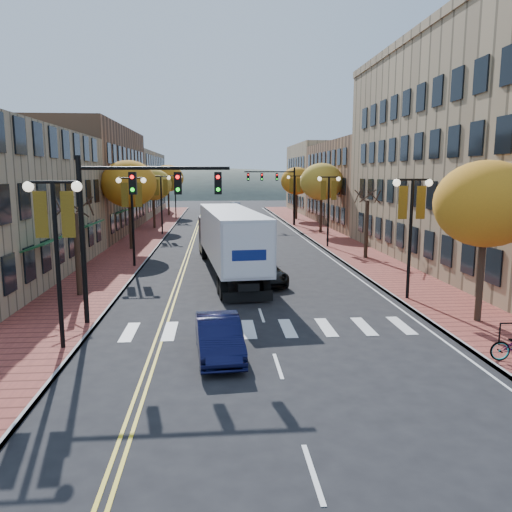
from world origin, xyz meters
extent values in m
plane|color=black|center=(0.00, 0.00, 0.00)|extent=(200.00, 200.00, 0.00)
cube|color=brown|center=(-9.00, 32.50, 0.07)|extent=(4.00, 85.00, 0.15)
cube|color=brown|center=(9.00, 32.50, 0.07)|extent=(4.00, 85.00, 0.15)
cube|color=brown|center=(-17.00, 36.00, 5.50)|extent=(12.00, 24.00, 11.00)
cube|color=#9E8966|center=(-17.00, 61.00, 4.75)|extent=(12.00, 26.00, 9.50)
cube|color=#997F5B|center=(18.50, 16.00, 7.50)|extent=(15.00, 28.00, 15.00)
cube|color=brown|center=(18.50, 42.00, 5.00)|extent=(15.00, 24.00, 10.00)
cube|color=#9E8966|center=(18.50, 64.00, 5.50)|extent=(15.00, 20.00, 11.00)
cylinder|color=#382619|center=(-9.00, 8.00, 2.25)|extent=(0.28, 0.28, 4.20)
cylinder|color=#382619|center=(-9.00, 24.00, 2.60)|extent=(0.28, 0.28, 4.90)
ellipsoid|color=orange|center=(-9.00, 24.00, 5.46)|extent=(4.48, 4.48, 3.81)
cylinder|color=#382619|center=(-9.00, 40.00, 2.42)|extent=(0.28, 0.28, 4.55)
ellipsoid|color=gold|center=(-9.00, 40.00, 5.07)|extent=(4.16, 4.16, 3.54)
cylinder|color=#382619|center=(-9.00, 58.00, 2.67)|extent=(0.28, 0.28, 5.04)
ellipsoid|color=orange|center=(-9.00, 58.00, 5.62)|extent=(4.61, 4.61, 3.92)
cylinder|color=#382619|center=(9.00, 2.00, 2.42)|extent=(0.28, 0.28, 4.55)
ellipsoid|color=orange|center=(9.00, 2.00, 5.07)|extent=(4.16, 4.16, 3.54)
cylinder|color=#382619|center=(9.00, 18.00, 2.25)|extent=(0.28, 0.28, 4.20)
cylinder|color=#382619|center=(9.00, 34.00, 2.60)|extent=(0.28, 0.28, 4.90)
ellipsoid|color=gold|center=(9.00, 34.00, 5.46)|extent=(4.48, 4.48, 3.81)
cylinder|color=#382619|center=(9.00, 50.00, 2.53)|extent=(0.28, 0.28, 4.76)
ellipsoid|color=orange|center=(9.00, 50.00, 5.30)|extent=(4.35, 4.35, 3.70)
cylinder|color=black|center=(-7.50, 0.00, 3.00)|extent=(0.16, 0.16, 6.00)
cylinder|color=black|center=(-7.50, 0.00, 6.00)|extent=(1.60, 0.10, 0.10)
sphere|color=#FFF2CC|center=(-8.30, 0.00, 5.85)|extent=(0.36, 0.36, 0.36)
sphere|color=#FFF2CC|center=(-6.70, 0.00, 5.85)|extent=(0.36, 0.36, 0.36)
cube|color=#BA8C18|center=(-7.95, 0.00, 4.90)|extent=(0.45, 0.03, 1.60)
cube|color=#BA8C18|center=(-7.05, 0.00, 4.90)|extent=(0.45, 0.03, 1.60)
cylinder|color=black|center=(-7.50, 16.00, 3.00)|extent=(0.16, 0.16, 6.00)
cylinder|color=black|center=(-7.50, 16.00, 6.00)|extent=(1.60, 0.10, 0.10)
sphere|color=#FFF2CC|center=(-8.30, 16.00, 5.85)|extent=(0.36, 0.36, 0.36)
sphere|color=#FFF2CC|center=(-6.70, 16.00, 5.85)|extent=(0.36, 0.36, 0.36)
cube|color=#BA8C18|center=(-7.95, 16.00, 4.90)|extent=(0.45, 0.03, 1.60)
cube|color=#BA8C18|center=(-7.05, 16.00, 4.90)|extent=(0.45, 0.03, 1.60)
cylinder|color=black|center=(-7.50, 34.00, 3.00)|extent=(0.16, 0.16, 6.00)
cylinder|color=black|center=(-7.50, 34.00, 6.00)|extent=(1.60, 0.10, 0.10)
sphere|color=#FFF2CC|center=(-8.30, 34.00, 5.85)|extent=(0.36, 0.36, 0.36)
sphere|color=#FFF2CC|center=(-6.70, 34.00, 5.85)|extent=(0.36, 0.36, 0.36)
cube|color=#BA8C18|center=(-7.95, 34.00, 4.90)|extent=(0.45, 0.03, 1.60)
cube|color=#BA8C18|center=(-7.05, 34.00, 4.90)|extent=(0.45, 0.03, 1.60)
cylinder|color=black|center=(-7.50, 52.00, 3.00)|extent=(0.16, 0.16, 6.00)
cylinder|color=black|center=(-7.50, 52.00, 6.00)|extent=(1.60, 0.10, 0.10)
sphere|color=#FFF2CC|center=(-8.30, 52.00, 5.85)|extent=(0.36, 0.36, 0.36)
sphere|color=#FFF2CC|center=(-6.70, 52.00, 5.85)|extent=(0.36, 0.36, 0.36)
cube|color=#BA8C18|center=(-7.95, 52.00, 4.90)|extent=(0.45, 0.03, 1.60)
cube|color=#BA8C18|center=(-7.05, 52.00, 4.90)|extent=(0.45, 0.03, 1.60)
cylinder|color=black|center=(7.50, 6.00, 3.00)|extent=(0.16, 0.16, 6.00)
cylinder|color=black|center=(7.50, 6.00, 6.00)|extent=(1.60, 0.10, 0.10)
sphere|color=#FFF2CC|center=(6.70, 6.00, 5.85)|extent=(0.36, 0.36, 0.36)
sphere|color=#FFF2CC|center=(8.30, 6.00, 5.85)|extent=(0.36, 0.36, 0.36)
cube|color=#BA8C18|center=(7.05, 6.00, 4.90)|extent=(0.45, 0.03, 1.60)
cube|color=#BA8C18|center=(7.95, 6.00, 4.90)|extent=(0.45, 0.03, 1.60)
cylinder|color=black|center=(7.50, 24.00, 3.00)|extent=(0.16, 0.16, 6.00)
cylinder|color=black|center=(7.50, 24.00, 6.00)|extent=(1.60, 0.10, 0.10)
sphere|color=#FFF2CC|center=(6.70, 24.00, 5.85)|extent=(0.36, 0.36, 0.36)
sphere|color=#FFF2CC|center=(8.30, 24.00, 5.85)|extent=(0.36, 0.36, 0.36)
cube|color=#BA8C18|center=(7.05, 24.00, 4.90)|extent=(0.45, 0.03, 1.60)
cube|color=#BA8C18|center=(7.95, 24.00, 4.90)|extent=(0.45, 0.03, 1.60)
cylinder|color=black|center=(7.50, 42.00, 3.00)|extent=(0.16, 0.16, 6.00)
cylinder|color=black|center=(7.50, 42.00, 6.00)|extent=(1.60, 0.10, 0.10)
sphere|color=#FFF2CC|center=(6.70, 42.00, 5.85)|extent=(0.36, 0.36, 0.36)
sphere|color=#FFF2CC|center=(8.30, 42.00, 5.85)|extent=(0.36, 0.36, 0.36)
cube|color=#BA8C18|center=(7.05, 42.00, 4.90)|extent=(0.45, 0.03, 1.60)
cube|color=#BA8C18|center=(7.95, 42.00, 4.90)|extent=(0.45, 0.03, 1.60)
cylinder|color=black|center=(-7.40, 3.00, 3.50)|extent=(0.20, 0.20, 7.00)
cylinder|color=black|center=(-4.40, 3.00, 6.50)|extent=(6.00, 0.14, 0.14)
cube|color=black|center=(-5.30, 3.00, 5.90)|extent=(0.30, 0.25, 0.90)
sphere|color=#FF0C0C|center=(-5.30, 2.86, 6.15)|extent=(0.16, 0.16, 0.16)
cube|color=black|center=(-3.50, 3.00, 5.90)|extent=(0.30, 0.25, 0.90)
sphere|color=#FF0C0C|center=(-3.50, 2.86, 6.15)|extent=(0.16, 0.16, 0.16)
cube|color=black|center=(-1.88, 3.00, 5.90)|extent=(0.30, 0.25, 0.90)
sphere|color=#FF0C0C|center=(-1.88, 2.86, 6.15)|extent=(0.16, 0.16, 0.16)
cylinder|color=black|center=(7.40, 42.00, 3.50)|extent=(0.20, 0.20, 7.00)
cylinder|color=black|center=(4.40, 42.00, 6.50)|extent=(6.00, 0.14, 0.14)
cube|color=black|center=(5.30, 42.00, 5.90)|extent=(0.30, 0.25, 0.90)
sphere|color=#FF0C0C|center=(5.30, 41.86, 6.15)|extent=(0.16, 0.16, 0.16)
cube|color=black|center=(3.50, 42.00, 5.90)|extent=(0.30, 0.25, 0.90)
sphere|color=#FF0C0C|center=(3.50, 41.86, 6.15)|extent=(0.16, 0.16, 0.16)
cube|color=black|center=(1.88, 42.00, 5.90)|extent=(0.30, 0.25, 0.90)
sphere|color=#FF0C0C|center=(1.88, 41.86, 6.15)|extent=(0.16, 0.16, 0.16)
cube|color=black|center=(-1.11, 12.35, 0.88)|extent=(2.36, 13.43, 0.36)
cube|color=silver|center=(-1.11, 12.35, 2.68)|extent=(4.00, 13.60, 2.89)
cube|color=black|center=(-1.93, 20.56, 1.70)|extent=(2.87, 3.33, 2.58)
cylinder|color=black|center=(-1.66, 6.91, 0.52)|extent=(0.46, 1.06, 1.03)
cylinder|color=black|center=(0.50, 7.13, 0.52)|extent=(0.46, 1.06, 1.03)
cylinder|color=black|center=(-1.78, 8.14, 0.52)|extent=(0.46, 1.06, 1.03)
cylinder|color=black|center=(0.37, 8.36, 0.52)|extent=(0.46, 1.06, 1.03)
cylinder|color=black|center=(-2.89, 19.22, 0.52)|extent=(0.46, 1.06, 1.03)
cylinder|color=black|center=(-0.73, 19.43, 0.52)|extent=(0.46, 1.06, 1.03)
cylinder|color=black|center=(-3.11, 21.47, 0.52)|extent=(0.46, 1.06, 1.03)
cylinder|color=black|center=(-0.96, 21.69, 0.52)|extent=(0.46, 1.06, 1.03)
imported|color=black|center=(-1.94, -0.90, 0.70)|extent=(1.82, 4.36, 1.40)
imported|color=black|center=(0.76, 10.44, 0.64)|extent=(2.59, 4.78, 1.27)
imported|color=white|center=(-2.83, 56.64, 0.78)|extent=(2.39, 4.78, 1.56)
imported|color=#A3A3AA|center=(1.73, 58.45, 0.63)|extent=(2.10, 4.48, 1.27)
imported|color=#A5A5AC|center=(1.17, 66.68, 0.79)|extent=(2.04, 4.90, 1.58)
camera|label=1|loc=(-1.98, -17.56, 6.29)|focal=35.00mm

